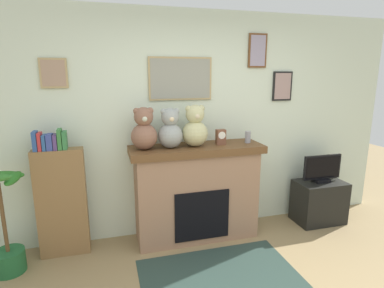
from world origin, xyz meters
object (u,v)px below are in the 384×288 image
Objects in this scene: teddy_bear_brown at (195,128)px; potted_plant at (5,231)px; teddy_bear_grey at (144,131)px; fireplace at (196,192)px; teddy_bear_tan at (170,130)px; television at (322,169)px; tv_stand at (319,202)px; bookshelf at (61,199)px; mantel_clock at (221,137)px; candle_jar at (248,137)px.

potted_plant is at bearing -175.27° from teddy_bear_brown.
fireplace is at bearing 1.80° from teddy_bear_grey.
teddy_bear_tan reaches higher than potted_plant.
teddy_bear_grey is (-2.23, 0.05, 0.60)m from television.
tv_stand is 0.44m from television.
bookshelf reaches higher than tv_stand.
teddy_bear_grey reaches higher than mantel_clock.
teddy_bear_grey is (-1.20, -0.00, 0.14)m from candle_jar.
television is 1.14× the size of teddy_bear_brown.
bookshelf is 1.12m from teddy_bear_grey.
potted_plant is 2.45× the size of teddy_bear_tan.
potted_plant is 2.03× the size of television.
teddy_bear_grey is at bearing 179.96° from mantel_clock.
mantel_clock is (0.28, -0.02, 0.64)m from fireplace.
teddy_bear_tan is (-1.94, 0.05, 1.03)m from tv_stand.
potted_plant is 7.90× the size of candle_jar.
tv_stand is 1.42× the size of teddy_bear_tan.
candle_jar is (2.08, -0.05, 0.55)m from bookshelf.
fireplace is at bearing 176.15° from mantel_clock.
television is at bearing -1.37° from teddy_bear_grey.
fireplace is 11.15× the size of candle_jar.
teddy_bear_tan is 0.94× the size of teddy_bear_brown.
television is 1.13m from candle_jar.
candle_jar reaches higher than fireplace.
fireplace is 1.41× the size of potted_plant.
mantel_clock is (-1.36, 0.05, 0.48)m from television.
teddy_bear_grey is 0.56m from teddy_bear_brown.
teddy_bear_tan is (-0.58, 0.00, 0.11)m from mantel_clock.
potted_plant is 2.68m from candle_jar.
fireplace is 3.46× the size of teddy_bear_tan.
teddy_bear_brown is (1.44, -0.05, 0.69)m from bookshelf.
potted_plant is 3.60m from tv_stand.
fireplace is at bearing 177.51° from television.
teddy_bear_grey reaches higher than teddy_bear_tan.
teddy_bear_tan is (1.65, 0.16, 0.87)m from potted_plant.
mantel_clock is at bearing -0.07° from teddy_bear_tan.
teddy_bear_brown is at bearing 179.88° from mantel_clock.
teddy_bear_tan reaches higher than fireplace.
candle_jar is (-1.02, 0.05, 0.46)m from television.
teddy_bear_brown is at bearing -142.37° from fireplace.
mantel_clock is at bearing -3.85° from fireplace.
television is (3.10, -0.10, 0.09)m from bookshelf.
bookshelf is at bearing 176.86° from teddy_bear_grey.
teddy_bear_grey is at bearing 180.00° from teddy_bear_brown.
television is at bearing -2.49° from fireplace.
teddy_bear_brown is (0.56, -0.00, 0.00)m from teddy_bear_grey.
teddy_bear_tan is (0.28, 0.00, -0.01)m from teddy_bear_grey.
potted_plant is 6.16× the size of mantel_clock.
tv_stand is at bearing 1.71° from potted_plant.
tv_stand is 1.34× the size of teddy_bear_brown.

